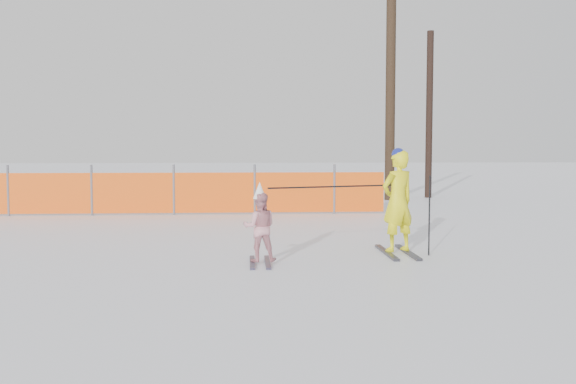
{
  "coord_description": "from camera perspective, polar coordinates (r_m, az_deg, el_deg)",
  "views": [
    {
      "loc": [
        -0.62,
        -9.15,
        1.68
      ],
      "look_at": [
        0.0,
        0.5,
        1.0
      ],
      "focal_mm": 40.0,
      "sensor_mm": 36.0,
      "label": 1
    }
  ],
  "objects": [
    {
      "name": "ground",
      "position": [
        9.32,
        0.2,
        -6.36
      ],
      "size": [
        120.0,
        120.0,
        0.0
      ],
      "primitive_type": "plane",
      "color": "white",
      "rests_on": "ground"
    },
    {
      "name": "adult",
      "position": [
        10.21,
        9.73,
        -0.82
      ],
      "size": [
        0.69,
        1.41,
        1.67
      ],
      "color": "black",
      "rests_on": "ground"
    },
    {
      "name": "child",
      "position": [
        9.24,
        -2.53,
        -3.08
      ],
      "size": [
        0.48,
        1.02,
        1.18
      ],
      "color": "black",
      "rests_on": "ground"
    },
    {
      "name": "ski_poles",
      "position": [
        9.8,
        7.24,
        -0.51
      ],
      "size": [
        2.53,
        0.67,
        1.24
      ],
      "color": "black",
      "rests_on": "ground"
    },
    {
      "name": "safety_fence",
      "position": [
        16.55,
        -18.48,
        -0.08
      ],
      "size": [
        15.28,
        0.06,
        1.25
      ],
      "color": "#595960",
      "rests_on": "ground"
    },
    {
      "name": "tree_trunks",
      "position": [
        21.03,
        10.11,
        8.38
      ],
      "size": [
        1.76,
        1.11,
        7.07
      ],
      "color": "#312216",
      "rests_on": "ground"
    }
  ]
}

